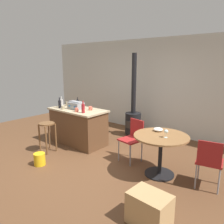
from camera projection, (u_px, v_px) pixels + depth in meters
The scene contains 22 objects.
ground_plane at pixel (88, 159), 4.70m from camera, with size 8.80×8.80×0.00m, color brown.
back_wall at pixel (151, 86), 6.39m from camera, with size 8.00×0.10×2.70m, color beige.
kitchen_island at pixel (78, 126), 5.53m from camera, with size 1.47×0.76×0.89m.
wooden_stool at pixel (47, 131), 4.98m from camera, with size 0.35×0.35×0.69m.
dining_table at pixel (161, 145), 3.92m from camera, with size 0.98×0.98×0.76m.
folding_chair_near at pixel (209, 160), 3.49m from camera, with size 0.47×0.47×0.85m.
folding_chair_far at pixel (133, 137), 4.54m from camera, with size 0.46×0.46×0.87m.
wood_stove at pixel (133, 117), 6.12m from camera, with size 0.44×0.45×2.28m.
toolbox at pixel (76, 105), 5.42m from camera, with size 0.39×0.25×0.19m.
bottle_0 at pixel (78, 103), 5.72m from camera, with size 0.06×0.06×0.25m.
bottle_1 at pixel (83, 108), 5.01m from camera, with size 0.08×0.08×0.28m.
bottle_2 at pixel (61, 103), 5.69m from camera, with size 0.08×0.08×0.27m.
bottle_3 at pixel (60, 104), 5.53m from camera, with size 0.07×0.07×0.27m.
cup_0 at pixel (71, 105), 5.70m from camera, with size 0.11×0.07×0.08m.
cup_1 at pixel (67, 104), 5.82m from camera, with size 0.11×0.07×0.11m.
cup_2 at pixel (90, 108), 5.29m from camera, with size 0.12×0.09×0.10m.
cup_3 at pixel (77, 110), 5.12m from camera, with size 0.11×0.08×0.10m.
cup_4 at pixel (63, 107), 5.40m from camera, with size 0.11×0.08×0.09m.
wine_glass at pixel (166, 132), 3.74m from camera, with size 0.07×0.07×0.14m.
serving_bowl at pixel (158, 129), 4.11m from camera, with size 0.18×0.18×0.07m, color white.
cardboard_box at pixel (149, 209), 2.76m from camera, with size 0.51×0.37×0.43m, color tan.
plastic_bucket at pixel (40, 159), 4.40m from camera, with size 0.23×0.23×0.25m, color yellow.
Camera 1 is at (3.16, -3.05, 2.03)m, focal length 35.02 mm.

